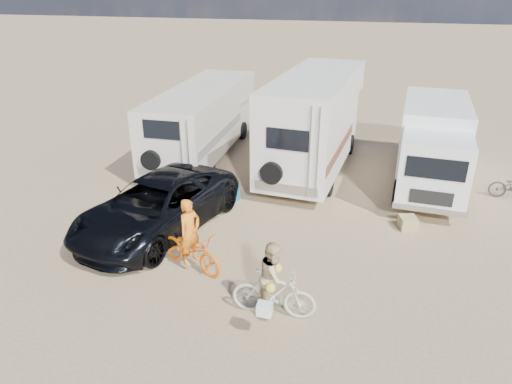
% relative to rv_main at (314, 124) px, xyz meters
% --- Properties ---
extents(ground, '(140.00, 140.00, 0.00)m').
position_rel_rv_main_xyz_m(ground, '(0.19, -6.84, -1.70)').
color(ground, tan).
rests_on(ground, ground).
extents(rv_main, '(2.97, 7.13, 3.40)m').
position_rel_rv_main_xyz_m(rv_main, '(0.00, 0.00, 0.00)').
color(rv_main, white).
rests_on(rv_main, ground).
extents(rv_left, '(2.23, 7.44, 2.60)m').
position_rel_rv_main_xyz_m(rv_left, '(-4.38, 0.58, -0.40)').
color(rv_left, white).
rests_on(rv_left, ground).
extents(box_truck, '(2.56, 6.16, 2.66)m').
position_rel_rv_main_xyz_m(box_truck, '(3.98, -0.52, -0.37)').
color(box_truck, white).
rests_on(box_truck, ground).
extents(dark_suv, '(3.70, 5.72, 1.47)m').
position_rel_rv_main_xyz_m(dark_suv, '(-3.55, -5.54, -0.97)').
color(dark_suv, black).
rests_on(dark_suv, ground).
extents(bike_man, '(1.98, 1.38, 0.99)m').
position_rel_rv_main_xyz_m(bike_man, '(-1.96, -7.11, -1.21)').
color(bike_man, '#DD5805').
rests_on(bike_man, ground).
extents(bike_woman, '(1.77, 0.50, 1.06)m').
position_rel_rv_main_xyz_m(bike_woman, '(0.30, -8.35, -1.17)').
color(bike_woman, '#B0B99D').
rests_on(bike_woman, ground).
extents(rider_man, '(0.60, 0.70, 1.63)m').
position_rel_rv_main_xyz_m(rider_man, '(-1.96, -7.11, -0.89)').
color(rider_man, orange).
rests_on(rider_man, ground).
extents(rider_woman, '(0.59, 0.75, 1.54)m').
position_rel_rv_main_xyz_m(rider_woman, '(0.30, -8.35, -0.93)').
color(rider_woman, tan).
rests_on(rider_woman, ground).
extents(cooler, '(0.68, 0.57, 0.47)m').
position_rel_rv_main_xyz_m(cooler, '(-2.20, -3.25, -1.47)').
color(cooler, '#1C5780').
rests_on(cooler, ground).
extents(crate, '(0.56, 0.56, 0.36)m').
position_rel_rv_main_xyz_m(crate, '(3.19, -3.86, -1.52)').
color(crate, '#968756').
rests_on(crate, ground).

